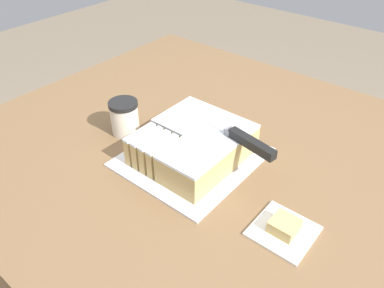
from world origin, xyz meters
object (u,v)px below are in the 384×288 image
cake (195,144)px  brownie (284,226)px  cake_board (192,157)px  knife (242,139)px  coffee_cup (125,117)px

cake → brownie: cake is taller
brownie → cake_board: bearing=167.0°
cake_board → brownie: size_ratio=6.14×
cake_board → knife: size_ratio=1.03×
coffee_cup → knife: bearing=11.6°
knife → coffee_cup: 0.34m
cake → brownie: (0.29, -0.07, -0.02)m
cake_board → brownie: (0.30, -0.07, 0.02)m
knife → cake: bearing=27.4°
cake → coffee_cup: bearing=-171.4°
coffee_cup → brownie: 0.51m
cake → brownie: size_ratio=4.86×
brownie → cake: bearing=165.7°
cake_board → brownie: bearing=-13.0°
knife → cake_board: bearing=29.3°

